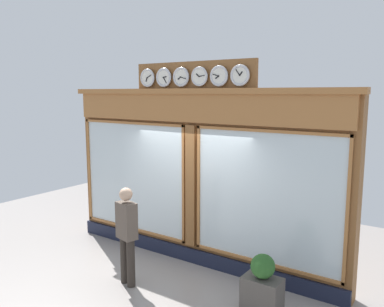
% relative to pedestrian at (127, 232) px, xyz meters
% --- Properties ---
extents(shop_facade, '(6.00, 0.42, 3.80)m').
position_rel_pedestrian_xyz_m(shop_facade, '(-0.38, -1.50, 0.76)').
color(shop_facade, brown).
rests_on(shop_facade, ground_plane).
extents(pedestrian, '(0.40, 0.30, 1.69)m').
position_rel_pedestrian_xyz_m(pedestrian, '(0.00, 0.00, 0.00)').
color(pedestrian, '#312A24').
rests_on(pedestrian, ground_plane).
extents(planter_box, '(0.56, 0.36, 0.58)m').
position_rel_pedestrian_xyz_m(planter_box, '(-2.28, -0.42, -0.64)').
color(planter_box, '#4C4742').
rests_on(planter_box, ground_plane).
extents(planter_shrub, '(0.36, 0.36, 0.36)m').
position_rel_pedestrian_xyz_m(planter_shrub, '(-2.28, -0.42, -0.17)').
color(planter_shrub, '#285623').
rests_on(planter_shrub, planter_box).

